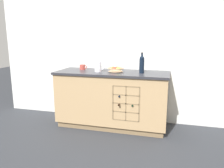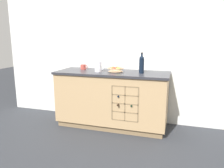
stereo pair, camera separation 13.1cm
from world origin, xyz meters
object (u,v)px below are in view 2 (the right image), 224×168
Objects in this scene: ceramic_mug at (83,67)px; fruit_bowl at (116,69)px; white_pitcher at (98,66)px; standing_wine_bottle at (142,64)px.

fruit_bowl is at bearing -10.16° from ceramic_mug.
white_pitcher reaches higher than fruit_bowl.
standing_wine_bottle is at bearing -1.69° from fruit_bowl.
standing_wine_bottle is at bearing 4.23° from white_pitcher.
fruit_bowl is at bearing 178.31° from standing_wine_bottle.
fruit_bowl is 0.61m from ceramic_mug.
standing_wine_bottle is (0.41, -0.01, 0.10)m from fruit_bowl.
white_pitcher reaches higher than ceramic_mug.
fruit_bowl is 2.04× the size of ceramic_mug.
ceramic_mug is at bearing 153.23° from white_pitcher.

